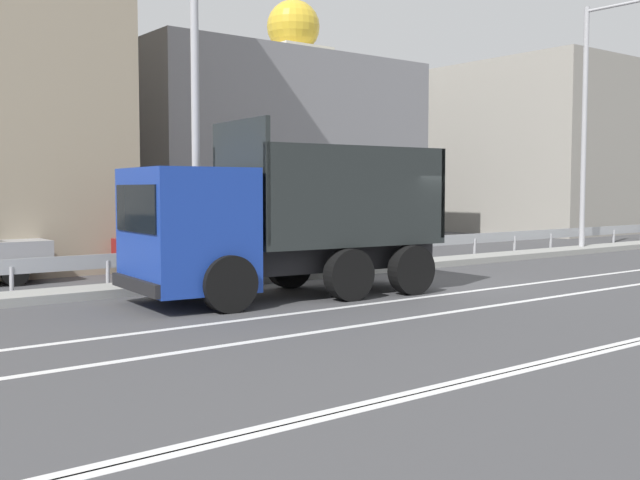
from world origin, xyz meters
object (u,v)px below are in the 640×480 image
Objects in this scene: dump_truck at (253,234)px; church_tower at (294,116)px; median_road_sign at (401,222)px; street_lamp_1 at (198,58)px; parked_car_3 at (186,243)px; street_lamp_2 at (590,115)px.

dump_truck is 32.05m from church_tower.
dump_truck is at bearing -159.36° from median_road_sign.
street_lamp_1 reaches higher than parked_car_3.
median_road_sign is at bearing -119.31° from church_tower.
median_road_sign is 5.95m from parked_car_3.
dump_truck is at bearing -88.67° from street_lamp_1.
street_lamp_1 is at bearing -129.89° from church_tower.
parked_car_3 is (1.52, 3.54, -4.31)m from street_lamp_1.
church_tower reaches higher than street_lamp_2.
street_lamp_2 is (9.06, -0.05, 3.50)m from median_road_sign.
parked_car_3 is 26.98m from church_tower.
street_lamp_2 reaches higher than parked_car_3.
street_lamp_1 is 15.56m from street_lamp_2.
street_lamp_1 is at bearing -178.97° from street_lamp_2.
median_road_sign is (6.45, 2.43, -0.03)m from dump_truck.
street_lamp_1 is at bearing -20.40° from parked_car_3.
dump_truck is 0.46× the size of church_tower.
church_tower is at bearing 50.11° from street_lamp_1.
parked_car_3 is at bearing 166.92° from street_lamp_2.
church_tower reaches higher than street_lamp_1.
parked_car_3 is (1.47, 5.64, -0.58)m from dump_truck.
church_tower reaches higher than parked_car_3.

